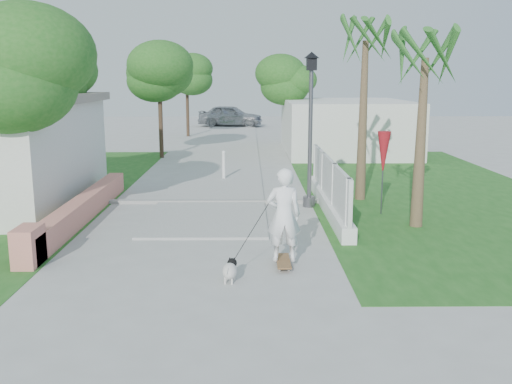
{
  "coord_description": "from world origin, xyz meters",
  "views": [
    {
      "loc": [
        1.14,
        -10.85,
        3.73
      ],
      "look_at": [
        1.3,
        2.22,
        1.1
      ],
      "focal_mm": 40.0,
      "sensor_mm": 36.0,
      "label": 1
    }
  ],
  "objects_px": {
    "bollard": "(224,164)",
    "patio_umbrella": "(383,154)",
    "street_lamp": "(310,124)",
    "parked_car": "(230,116)",
    "skateboarder": "(267,223)",
    "dog": "(230,270)"
  },
  "relations": [
    {
      "from": "street_lamp",
      "to": "skateboarder",
      "type": "height_order",
      "value": "street_lamp"
    },
    {
      "from": "skateboarder",
      "to": "dog",
      "type": "height_order",
      "value": "skateboarder"
    },
    {
      "from": "street_lamp",
      "to": "skateboarder",
      "type": "xyz_separation_m",
      "value": [
        -1.41,
        -5.54,
        -1.5
      ]
    },
    {
      "from": "street_lamp",
      "to": "bollard",
      "type": "relative_size",
      "value": 4.07
    },
    {
      "from": "street_lamp",
      "to": "parked_car",
      "type": "distance_m",
      "value": 28.05
    },
    {
      "from": "dog",
      "to": "patio_umbrella",
      "type": "bearing_deg",
      "value": 62.91
    },
    {
      "from": "bollard",
      "to": "skateboarder",
      "type": "bearing_deg",
      "value": -82.67
    },
    {
      "from": "parked_car",
      "to": "bollard",
      "type": "bearing_deg",
      "value": -170.74
    },
    {
      "from": "street_lamp",
      "to": "parked_car",
      "type": "bearing_deg",
      "value": 96.54
    },
    {
      "from": "bollard",
      "to": "patio_umbrella",
      "type": "height_order",
      "value": "patio_umbrella"
    },
    {
      "from": "bollard",
      "to": "dog",
      "type": "bearing_deg",
      "value": -86.9
    },
    {
      "from": "dog",
      "to": "parked_car",
      "type": "bearing_deg",
      "value": 102.06
    },
    {
      "from": "street_lamp",
      "to": "skateboarder",
      "type": "bearing_deg",
      "value": -104.25
    },
    {
      "from": "patio_umbrella",
      "to": "parked_car",
      "type": "bearing_deg",
      "value": 100.01
    },
    {
      "from": "skateboarder",
      "to": "patio_umbrella",
      "type": "bearing_deg",
      "value": -128.51
    },
    {
      "from": "bollard",
      "to": "dog",
      "type": "relative_size",
      "value": 1.79
    },
    {
      "from": "skateboarder",
      "to": "parked_car",
      "type": "height_order",
      "value": "skateboarder"
    },
    {
      "from": "bollard",
      "to": "skateboarder",
      "type": "distance_m",
      "value": 10.13
    },
    {
      "from": "street_lamp",
      "to": "dog",
      "type": "xyz_separation_m",
      "value": [
        -2.12,
        -6.26,
        -2.2
      ]
    },
    {
      "from": "patio_umbrella",
      "to": "dog",
      "type": "xyz_separation_m",
      "value": [
        -4.02,
        -5.26,
        -1.46
      ]
    },
    {
      "from": "street_lamp",
      "to": "dog",
      "type": "bearing_deg",
      "value": -108.67
    },
    {
      "from": "bollard",
      "to": "patio_umbrella",
      "type": "bearing_deg",
      "value": -50.09
    }
  ]
}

